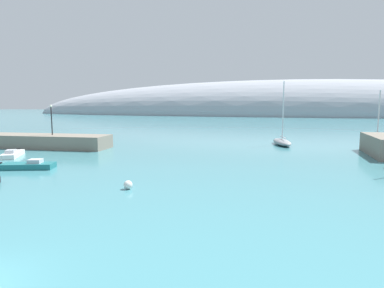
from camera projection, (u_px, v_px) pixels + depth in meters
name	position (u px, v px, depth m)	size (l,w,h in m)	color
breakwater_rocks	(44.00, 141.00, 48.11)	(19.62, 4.92, 1.94)	gray
distant_ridge	(282.00, 115.00, 181.20)	(317.58, 59.34, 39.18)	#999EA8
sailboat_navy_near_shore	(377.00, 144.00, 47.87)	(3.89, 7.88, 8.45)	navy
sailboat_grey_mid_mooring	(282.00, 142.00, 51.22)	(3.97, 7.42, 9.97)	gray
motorboat_teal_foreground	(28.00, 165.00, 32.63)	(5.59, 3.46, 0.97)	#1E6B70
motorboat_white_alongside_breakwater	(13.00, 154.00, 40.03)	(4.00, 5.37, 0.97)	white
mooring_buoy_white	(128.00, 185.00, 24.83)	(0.67, 0.67, 0.67)	silver
harbor_lamp_post	(51.00, 116.00, 47.51)	(0.36, 0.36, 4.41)	black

